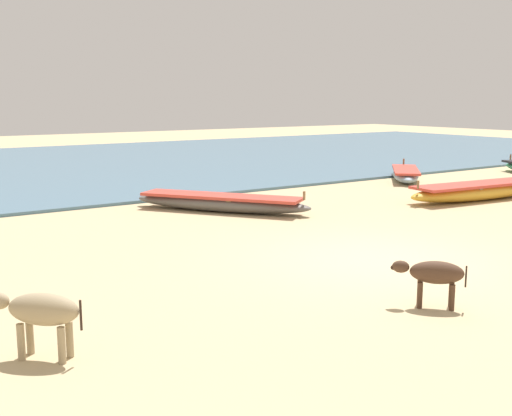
# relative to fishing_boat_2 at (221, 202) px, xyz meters

# --- Properties ---
(ground) EXTENTS (80.00, 80.00, 0.00)m
(ground) POSITION_rel_fishing_boat_2_xyz_m (-0.26, -5.50, -0.22)
(ground) COLOR tan
(sea_water) EXTENTS (60.00, 20.00, 0.08)m
(sea_water) POSITION_rel_fishing_boat_2_xyz_m (-0.26, 12.18, -0.18)
(sea_water) COLOR slate
(sea_water) RESTS_ON ground
(fishing_boat_2) EXTENTS (3.26, 4.19, 0.60)m
(fishing_boat_2) POSITION_rel_fishing_boat_2_xyz_m (0.00, 0.00, 0.00)
(fishing_boat_2) COLOR #5B5651
(fishing_boat_2) RESTS_ON ground
(fishing_boat_3) EXTENTS (2.81, 2.82, 0.59)m
(fishing_boat_3) POSITION_rel_fishing_boat_2_xyz_m (8.02, 1.41, -0.00)
(fishing_boat_3) COLOR #8CA5B7
(fishing_boat_3) RESTS_ON ground
(fishing_boat_6) EXTENTS (4.82, 1.44, 0.66)m
(fishing_boat_6) POSITION_rel_fishing_boat_2_xyz_m (6.63, -2.45, 0.03)
(fishing_boat_6) COLOR gold
(fishing_boat_6) RESTS_ON ground
(calf_near_dark) EXTENTS (0.77, 0.82, 0.63)m
(calf_near_dark) POSITION_rel_fishing_boat_2_xyz_m (-1.45, -7.66, 0.23)
(calf_near_dark) COLOR #4C3323
(calf_near_dark) RESTS_ON ground
(calf_far_dun) EXTENTS (0.90, 0.92, 0.72)m
(calf_far_dun) POSITION_rel_fishing_boat_2_xyz_m (-6.15, -6.42, 0.29)
(calf_far_dun) COLOR tan
(calf_far_dun) RESTS_ON ground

